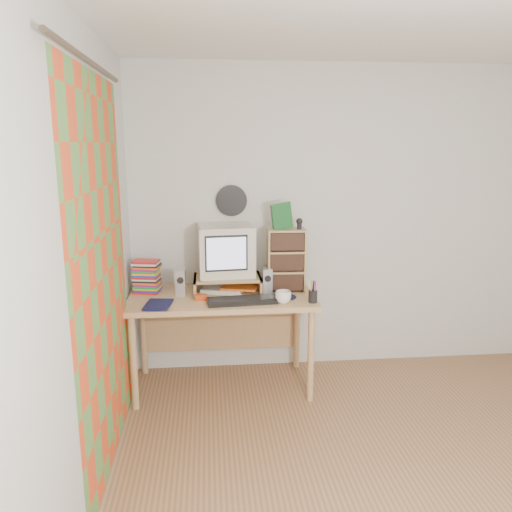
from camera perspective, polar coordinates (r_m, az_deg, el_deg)
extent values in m
plane|color=#9C6D49|center=(3.15, 18.26, -24.60)|extent=(3.50, 3.50, 0.00)
plane|color=silver|center=(4.22, 9.95, 3.98)|extent=(3.50, 0.00, 3.50)
plane|color=silver|center=(2.43, -20.36, -3.02)|extent=(0.00, 3.50, 3.50)
plane|color=#D7451E|center=(2.90, -17.10, -2.37)|extent=(0.00, 2.20, 2.20)
cylinder|color=black|center=(4.02, -2.82, 6.33)|extent=(0.25, 0.02, 0.25)
cube|color=tan|center=(3.82, -3.95, -4.77)|extent=(1.40, 0.70, 0.04)
cube|color=tan|center=(4.25, -4.01, -8.00)|extent=(1.33, 0.02, 0.41)
cylinder|color=tan|center=(3.72, -13.83, -11.79)|extent=(0.05, 0.05, 0.71)
cylinder|color=tan|center=(3.76, 6.28, -11.26)|extent=(0.05, 0.05, 0.71)
cylinder|color=tan|center=(4.25, -12.74, -8.57)|extent=(0.05, 0.05, 0.71)
cylinder|color=tan|center=(4.28, 4.69, -8.14)|extent=(0.05, 0.05, 0.71)
cube|color=tan|center=(3.89, -6.96, -3.27)|extent=(0.02, 0.30, 0.12)
cube|color=tan|center=(3.91, 0.39, -3.10)|extent=(0.02, 0.30, 0.12)
cube|color=tan|center=(3.88, -3.29, -2.48)|extent=(0.52, 0.30, 0.02)
cube|color=beige|center=(3.88, -3.49, 0.63)|extent=(0.45, 0.45, 0.39)
cube|color=#ABACB0|center=(3.82, -8.60, -3.04)|extent=(0.08, 0.08, 0.20)
cube|color=#ABACB0|center=(3.83, 1.29, -2.86)|extent=(0.08, 0.08, 0.19)
cube|color=black|center=(3.62, -1.60, -5.12)|extent=(0.51, 0.21, 0.03)
cube|color=tan|center=(3.87, 3.48, -0.48)|extent=(0.30, 0.17, 0.49)
imported|color=white|center=(3.61, 3.13, -4.71)|extent=(0.13, 0.13, 0.09)
imported|color=#11153E|center=(3.64, -12.49, -5.27)|extent=(0.24, 0.19, 0.04)
cylinder|color=black|center=(3.76, 3.21, -4.69)|extent=(0.23, 0.23, 0.00)
cube|color=#C44114|center=(3.71, -6.32, -4.70)|extent=(0.08, 0.05, 0.04)
cube|color=#195827|center=(3.80, 2.95, 4.56)|extent=(0.16, 0.07, 0.20)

